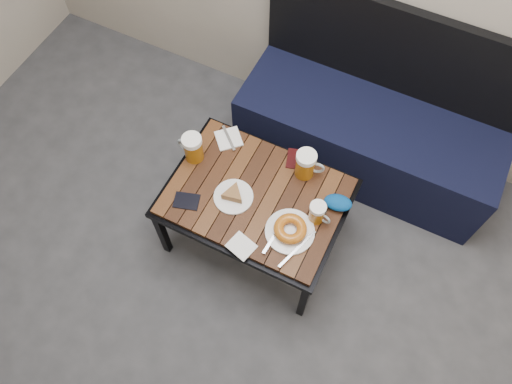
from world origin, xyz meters
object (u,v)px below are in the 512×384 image
at_px(plate_pie, 233,195).
at_px(passport_navy, 187,201).
at_px(beer_mug_left, 193,148).
at_px(beer_mug_centre, 306,164).
at_px(beer_mug_right, 317,213).
at_px(knit_pouch, 338,203).
at_px(bench, 368,133).
at_px(cafe_table, 256,199).
at_px(plate_bagel, 290,230).
at_px(passport_burgundy, 295,159).

height_order(plate_pie, passport_navy, plate_pie).
bearing_deg(beer_mug_left, passport_navy, 114.70).
bearing_deg(beer_mug_centre, beer_mug_right, -69.26).
bearing_deg(beer_mug_centre, knit_pouch, -39.62).
distance_m(beer_mug_centre, plate_pie, 0.37).
distance_m(bench, beer_mug_centre, 0.60).
bearing_deg(beer_mug_right, cafe_table, -166.77).
bearing_deg(knit_pouch, beer_mug_right, -120.43).
bearing_deg(beer_mug_centre, cafe_table, -141.70).
xyz_separation_m(bench, plate_pie, (-0.42, -0.77, 0.22)).
distance_m(beer_mug_left, knit_pouch, 0.73).
distance_m(cafe_table, knit_pouch, 0.39).
bearing_deg(plate_bagel, passport_navy, -172.10).
xyz_separation_m(beer_mug_left, passport_navy, (0.09, -0.23, -0.07)).
bearing_deg(knit_pouch, passport_navy, -155.48).
relative_size(beer_mug_centre, plate_bagel, 0.53).
bearing_deg(bench, beer_mug_left, -136.71).
xyz_separation_m(beer_mug_right, knit_pouch, (0.06, 0.10, -0.03)).
xyz_separation_m(beer_mug_left, passport_burgundy, (0.45, 0.20, -0.07)).
height_order(bench, passport_navy, bench).
xyz_separation_m(bench, beer_mug_centre, (-0.18, -0.51, 0.28)).
bearing_deg(cafe_table, beer_mug_centre, 53.43).
xyz_separation_m(bench, passport_burgundy, (-0.25, -0.45, 0.20)).
height_order(plate_bagel, passport_navy, plate_bagel).
bearing_deg(plate_bagel, beer_mug_left, 164.51).
bearing_deg(beer_mug_right, plate_bagel, -113.18).
bearing_deg(passport_burgundy, cafe_table, -124.80).
bearing_deg(knit_pouch, beer_mug_centre, 155.50).
relative_size(beer_mug_left, beer_mug_centre, 0.99).
distance_m(beer_mug_centre, passport_burgundy, 0.12).
xyz_separation_m(bench, passport_navy, (-0.61, -0.89, 0.20)).
relative_size(beer_mug_centre, knit_pouch, 1.19).
bearing_deg(beer_mug_left, beer_mug_right, 179.38).
distance_m(cafe_table, beer_mug_centre, 0.29).
bearing_deg(plate_bagel, beer_mug_right, 55.79).
bearing_deg(passport_burgundy, plate_pie, -135.26).
height_order(bench, beer_mug_right, bench).
relative_size(cafe_table, beer_mug_left, 5.50).
bearing_deg(beer_mug_left, plate_pie, 160.55).
relative_size(bench, passport_burgundy, 12.42).
bearing_deg(beer_mug_centre, plate_bagel, -93.51).
xyz_separation_m(beer_mug_centre, knit_pouch, (0.20, -0.09, -0.05)).
distance_m(passport_burgundy, knit_pouch, 0.31).
relative_size(passport_burgundy, knit_pouch, 0.87).
relative_size(cafe_table, beer_mug_right, 7.01).
relative_size(beer_mug_left, passport_navy, 1.31).
relative_size(cafe_table, beer_mug_centre, 5.45).
distance_m(beer_mug_centre, passport_navy, 0.58).
relative_size(bench, cafe_table, 1.67).
relative_size(bench, plate_pie, 7.58).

